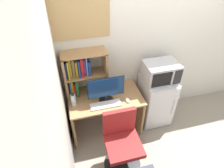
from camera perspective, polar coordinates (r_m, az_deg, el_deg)
The scene contains 12 objects.
wall_back at distance 3.36m, azimuth 20.51°, elevation 11.75°, with size 6.40×0.04×2.60m, color silver.
wall_left at distance 1.61m, azimuth -15.14°, elevation -21.90°, with size 0.04×4.40×2.60m, color silver.
desk at distance 3.05m, azimuth -1.99°, elevation -7.05°, with size 1.12×0.67×0.73m.
hutch_bookshelf at distance 2.78m, azimuth -9.62°, elevation 3.64°, with size 0.62×0.29×0.69m.
monitor at distance 2.68m, azimuth -1.83°, elevation -1.55°, with size 0.54×0.22×0.41m.
keyboard at distance 2.75m, azimuth -1.87°, elevation -6.30°, with size 0.45×0.14×0.02m, color silver.
computer_mouse at distance 2.82m, azimuth 4.68°, elevation -4.86°, with size 0.06×0.11×0.03m, color silver.
water_bottle at distance 2.75m, azimuth -11.59°, elevation -4.69°, with size 0.07×0.07×0.21m.
mini_fridge at distance 3.36m, azimuth 12.93°, elevation -4.73°, with size 0.51×0.54×0.87m.
microwave at distance 3.00m, azimuth 14.46°, elevation 3.55°, with size 0.51×0.39×0.31m.
desk_chair at distance 2.72m, azimuth 2.99°, elevation -17.89°, with size 0.53×0.53×0.92m.
wall_corkboard at distance 2.57m, azimuth -9.61°, elevation 18.81°, with size 0.77×0.02×0.53m, color tan.
Camera 1 is at (-1.44, -2.44, 2.66)m, focal length 30.25 mm.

